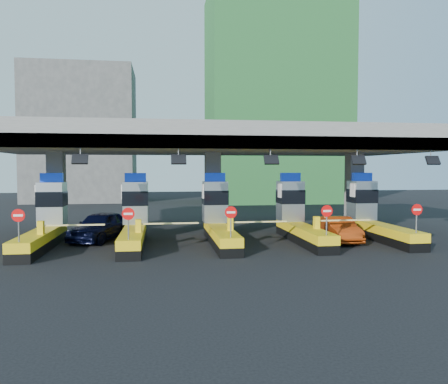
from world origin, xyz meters
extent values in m
plane|color=black|center=(0.00, 0.00, 0.00)|extent=(120.00, 120.00, 0.00)
cube|color=slate|center=(0.00, 3.00, 6.25)|extent=(28.00, 12.00, 1.50)
cube|color=#4C4C49|center=(0.00, -2.70, 5.85)|extent=(28.00, 0.60, 0.70)
cube|color=slate|center=(-10.00, 3.00, 2.75)|extent=(1.00, 1.00, 5.50)
cube|color=slate|center=(0.00, 3.00, 2.75)|extent=(1.00, 1.00, 5.50)
cube|color=slate|center=(10.00, 3.00, 2.75)|extent=(1.00, 1.00, 5.50)
cylinder|color=slate|center=(-7.50, -2.70, 5.25)|extent=(0.06, 0.06, 0.50)
cube|color=black|center=(-7.50, -2.90, 4.90)|extent=(0.80, 0.38, 0.54)
cylinder|color=slate|center=(-2.50, -2.70, 5.25)|extent=(0.06, 0.06, 0.50)
cube|color=black|center=(-2.50, -2.90, 4.90)|extent=(0.80, 0.38, 0.54)
cylinder|color=slate|center=(2.50, -2.70, 5.25)|extent=(0.06, 0.06, 0.50)
cube|color=black|center=(2.50, -2.90, 4.90)|extent=(0.80, 0.38, 0.54)
cylinder|color=slate|center=(7.50, -2.70, 5.25)|extent=(0.06, 0.06, 0.50)
cube|color=black|center=(7.50, -2.90, 4.90)|extent=(0.80, 0.38, 0.54)
cylinder|color=slate|center=(12.00, -2.70, 5.25)|extent=(0.06, 0.06, 0.50)
cube|color=black|center=(12.00, -2.90, 4.90)|extent=(0.80, 0.38, 0.54)
cube|color=black|center=(-10.00, -1.00, 0.25)|extent=(1.20, 8.00, 0.50)
cube|color=#E5B70C|center=(-10.00, -1.00, 0.75)|extent=(1.20, 8.00, 0.50)
cube|color=#9EA3A8|center=(-10.00, 1.80, 2.30)|extent=(1.50, 1.50, 2.60)
cube|color=black|center=(-10.00, 1.78, 2.60)|extent=(1.56, 1.56, 0.90)
cube|color=#0C2DBF|center=(-10.00, 1.80, 3.88)|extent=(1.30, 0.35, 0.55)
cube|color=white|center=(-10.80, 1.50, 3.00)|extent=(0.06, 0.70, 0.90)
cylinder|color=slate|center=(-10.00, -4.60, 1.65)|extent=(0.07, 0.07, 1.30)
cylinder|color=red|center=(-10.00, -4.63, 2.25)|extent=(0.60, 0.04, 0.60)
cube|color=white|center=(-10.00, -4.65, 2.25)|extent=(0.42, 0.02, 0.10)
cube|color=#E5B70C|center=(-9.65, -2.20, 1.35)|extent=(0.30, 0.35, 0.70)
cube|color=white|center=(-8.00, -2.20, 1.45)|extent=(3.20, 0.08, 0.08)
cube|color=black|center=(-5.00, -1.00, 0.25)|extent=(1.20, 8.00, 0.50)
cube|color=#E5B70C|center=(-5.00, -1.00, 0.75)|extent=(1.20, 8.00, 0.50)
cube|color=#9EA3A8|center=(-5.00, 1.80, 2.30)|extent=(1.50, 1.50, 2.60)
cube|color=black|center=(-5.00, 1.78, 2.60)|extent=(1.56, 1.56, 0.90)
cube|color=#0C2DBF|center=(-5.00, 1.80, 3.88)|extent=(1.30, 0.35, 0.55)
cube|color=white|center=(-5.80, 1.50, 3.00)|extent=(0.06, 0.70, 0.90)
cylinder|color=slate|center=(-5.00, -4.60, 1.65)|extent=(0.07, 0.07, 1.30)
cylinder|color=red|center=(-5.00, -4.63, 2.25)|extent=(0.60, 0.04, 0.60)
cube|color=white|center=(-5.00, -4.65, 2.25)|extent=(0.42, 0.02, 0.10)
cube|color=#E5B70C|center=(-4.65, -2.20, 1.35)|extent=(0.30, 0.35, 0.70)
cube|color=white|center=(-3.00, -2.20, 1.45)|extent=(3.20, 0.08, 0.08)
cube|color=black|center=(0.00, -1.00, 0.25)|extent=(1.20, 8.00, 0.50)
cube|color=#E5B70C|center=(0.00, -1.00, 0.75)|extent=(1.20, 8.00, 0.50)
cube|color=#9EA3A8|center=(0.00, 1.80, 2.30)|extent=(1.50, 1.50, 2.60)
cube|color=black|center=(0.00, 1.78, 2.60)|extent=(1.56, 1.56, 0.90)
cube|color=#0C2DBF|center=(0.00, 1.80, 3.88)|extent=(1.30, 0.35, 0.55)
cube|color=white|center=(-0.80, 1.50, 3.00)|extent=(0.06, 0.70, 0.90)
cylinder|color=slate|center=(0.00, -4.60, 1.65)|extent=(0.07, 0.07, 1.30)
cylinder|color=red|center=(0.00, -4.63, 2.25)|extent=(0.60, 0.04, 0.60)
cube|color=white|center=(0.00, -4.65, 2.25)|extent=(0.42, 0.02, 0.10)
cube|color=#E5B70C|center=(0.35, -2.20, 1.35)|extent=(0.30, 0.35, 0.70)
cube|color=white|center=(2.00, -2.20, 1.45)|extent=(3.20, 0.08, 0.08)
cube|color=black|center=(5.00, -1.00, 0.25)|extent=(1.20, 8.00, 0.50)
cube|color=#E5B70C|center=(5.00, -1.00, 0.75)|extent=(1.20, 8.00, 0.50)
cube|color=#9EA3A8|center=(5.00, 1.80, 2.30)|extent=(1.50, 1.50, 2.60)
cube|color=black|center=(5.00, 1.78, 2.60)|extent=(1.56, 1.56, 0.90)
cube|color=#0C2DBF|center=(5.00, 1.80, 3.88)|extent=(1.30, 0.35, 0.55)
cube|color=white|center=(4.20, 1.50, 3.00)|extent=(0.06, 0.70, 0.90)
cylinder|color=slate|center=(5.00, -4.60, 1.65)|extent=(0.07, 0.07, 1.30)
cylinder|color=red|center=(5.00, -4.63, 2.25)|extent=(0.60, 0.04, 0.60)
cube|color=white|center=(5.00, -4.65, 2.25)|extent=(0.42, 0.02, 0.10)
cube|color=#E5B70C|center=(5.35, -2.20, 1.35)|extent=(0.30, 0.35, 0.70)
cube|color=white|center=(7.00, -2.20, 1.45)|extent=(3.20, 0.08, 0.08)
cube|color=black|center=(10.00, -1.00, 0.25)|extent=(1.20, 8.00, 0.50)
cube|color=#E5B70C|center=(10.00, -1.00, 0.75)|extent=(1.20, 8.00, 0.50)
cube|color=#9EA3A8|center=(10.00, 1.80, 2.30)|extent=(1.50, 1.50, 2.60)
cube|color=black|center=(10.00, 1.78, 2.60)|extent=(1.56, 1.56, 0.90)
cube|color=#0C2DBF|center=(10.00, 1.80, 3.88)|extent=(1.30, 0.35, 0.55)
cube|color=white|center=(9.20, 1.50, 3.00)|extent=(0.06, 0.70, 0.90)
cylinder|color=slate|center=(10.00, -4.60, 1.65)|extent=(0.07, 0.07, 1.30)
cylinder|color=red|center=(10.00, -4.63, 2.25)|extent=(0.60, 0.04, 0.60)
cube|color=white|center=(10.00, -4.65, 2.25)|extent=(0.42, 0.02, 0.10)
cube|color=#E5B70C|center=(10.35, -2.20, 1.35)|extent=(0.30, 0.35, 0.70)
cube|color=white|center=(12.00, -2.20, 1.45)|extent=(3.20, 0.08, 0.08)
cube|color=#1E5926|center=(12.00, 32.00, 14.00)|extent=(18.00, 12.00, 28.00)
cube|color=#4C4C49|center=(-14.00, 36.00, 9.00)|extent=(14.00, 10.00, 18.00)
imported|color=black|center=(-7.14, 1.61, 0.89)|extent=(3.88, 5.64, 1.78)
imported|color=#A0330C|center=(7.26, -0.87, 0.75)|extent=(1.91, 4.63, 1.49)
camera|label=1|loc=(-3.45, -25.94, 4.39)|focal=35.00mm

